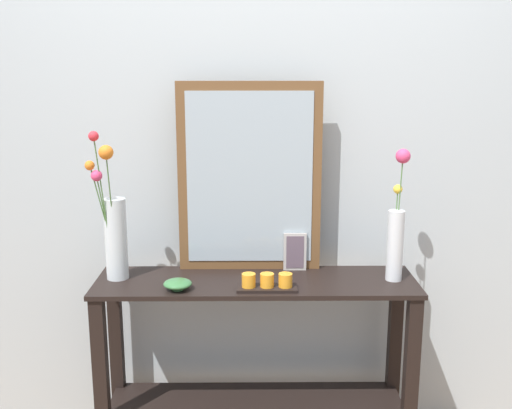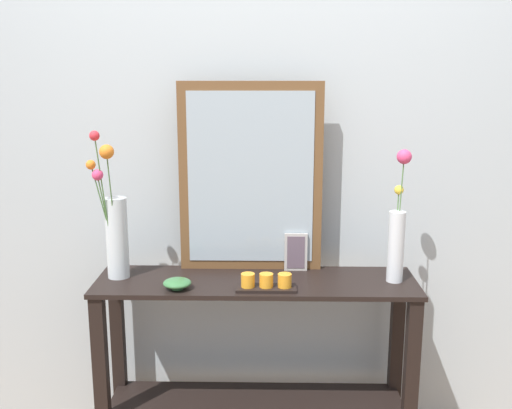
{
  "view_description": "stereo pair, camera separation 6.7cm",
  "coord_description": "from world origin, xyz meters",
  "px_view_note": "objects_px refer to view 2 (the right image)",
  "views": [
    {
      "loc": [
        -0.02,
        -2.42,
        1.68
      ],
      "look_at": [
        0.0,
        0.0,
        1.13
      ],
      "focal_mm": 42.46,
      "sensor_mm": 36.0,
      "label": 1
    },
    {
      "loc": [
        0.05,
        -2.42,
        1.68
      ],
      "look_at": [
        0.0,
        0.0,
        1.13
      ],
      "focal_mm": 42.46,
      "sensor_mm": 36.0,
      "label": 2
    }
  ],
  "objects_px": {
    "candle_tray": "(266,283)",
    "decorative_bowl": "(177,283)",
    "mirror_leaning": "(251,178)",
    "tall_vase_left": "(115,228)",
    "console_table": "(256,348)",
    "vase_right": "(397,233)",
    "picture_frame_small": "(296,252)"
  },
  "relations": [
    {
      "from": "candle_tray",
      "to": "decorative_bowl",
      "type": "bearing_deg",
      "value": 180.0
    },
    {
      "from": "mirror_leaning",
      "to": "decorative_bowl",
      "type": "height_order",
      "value": "mirror_leaning"
    },
    {
      "from": "tall_vase_left",
      "to": "candle_tray",
      "type": "distance_m",
      "value": 0.68
    },
    {
      "from": "console_table",
      "to": "vase_right",
      "type": "distance_m",
      "value": 0.78
    },
    {
      "from": "picture_frame_small",
      "to": "tall_vase_left",
      "type": "bearing_deg",
      "value": -171.98
    },
    {
      "from": "mirror_leaning",
      "to": "decorative_bowl",
      "type": "bearing_deg",
      "value": -137.58
    },
    {
      "from": "tall_vase_left",
      "to": "vase_right",
      "type": "relative_size",
      "value": 1.15
    },
    {
      "from": "console_table",
      "to": "vase_right",
      "type": "relative_size",
      "value": 2.45
    },
    {
      "from": "vase_right",
      "to": "candle_tray",
      "type": "distance_m",
      "value": 0.58
    },
    {
      "from": "mirror_leaning",
      "to": "tall_vase_left",
      "type": "distance_m",
      "value": 0.61
    },
    {
      "from": "vase_right",
      "to": "decorative_bowl",
      "type": "relative_size",
      "value": 4.81
    },
    {
      "from": "console_table",
      "to": "decorative_bowl",
      "type": "distance_m",
      "value": 0.47
    },
    {
      "from": "tall_vase_left",
      "to": "vase_right",
      "type": "height_order",
      "value": "tall_vase_left"
    },
    {
      "from": "console_table",
      "to": "picture_frame_small",
      "type": "height_order",
      "value": "picture_frame_small"
    },
    {
      "from": "mirror_leaning",
      "to": "tall_vase_left",
      "type": "height_order",
      "value": "mirror_leaning"
    },
    {
      "from": "tall_vase_left",
      "to": "console_table",
      "type": "bearing_deg",
      "value": -2.05
    },
    {
      "from": "vase_right",
      "to": "picture_frame_small",
      "type": "height_order",
      "value": "vase_right"
    },
    {
      "from": "candle_tray",
      "to": "tall_vase_left",
      "type": "bearing_deg",
      "value": 168.21
    },
    {
      "from": "decorative_bowl",
      "to": "picture_frame_small",
      "type": "bearing_deg",
      "value": 26.16
    },
    {
      "from": "picture_frame_small",
      "to": "vase_right",
      "type": "bearing_deg",
      "value": -17.16
    },
    {
      "from": "tall_vase_left",
      "to": "picture_frame_small",
      "type": "height_order",
      "value": "tall_vase_left"
    },
    {
      "from": "mirror_leaning",
      "to": "tall_vase_left",
      "type": "xyz_separation_m",
      "value": [
        -0.57,
        -0.13,
        -0.19
      ]
    },
    {
      "from": "mirror_leaning",
      "to": "vase_right",
      "type": "distance_m",
      "value": 0.66
    },
    {
      "from": "mirror_leaning",
      "to": "console_table",
      "type": "bearing_deg",
      "value": -80.29
    },
    {
      "from": "tall_vase_left",
      "to": "decorative_bowl",
      "type": "relative_size",
      "value": 5.52
    },
    {
      "from": "candle_tray",
      "to": "decorative_bowl",
      "type": "distance_m",
      "value": 0.36
    },
    {
      "from": "console_table",
      "to": "candle_tray",
      "type": "xyz_separation_m",
      "value": [
        0.04,
        -0.11,
        0.34
      ]
    },
    {
      "from": "candle_tray",
      "to": "vase_right",
      "type": "bearing_deg",
      "value": 11.86
    },
    {
      "from": "mirror_leaning",
      "to": "picture_frame_small",
      "type": "relative_size",
      "value": 4.87
    },
    {
      "from": "mirror_leaning",
      "to": "picture_frame_small",
      "type": "xyz_separation_m",
      "value": [
        0.2,
        -0.03,
        -0.33
      ]
    },
    {
      "from": "tall_vase_left",
      "to": "candle_tray",
      "type": "height_order",
      "value": "tall_vase_left"
    },
    {
      "from": "tall_vase_left",
      "to": "decorative_bowl",
      "type": "bearing_deg",
      "value": -25.72
    }
  ]
}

